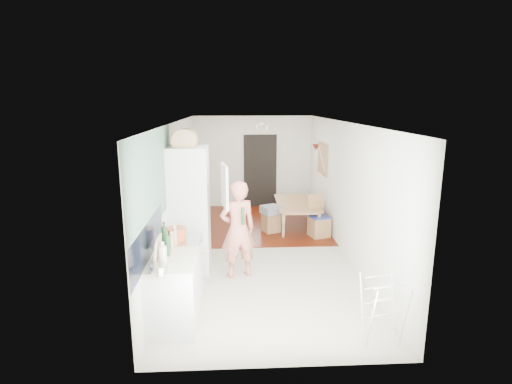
{
  "coord_description": "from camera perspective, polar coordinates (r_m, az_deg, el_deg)",
  "views": [
    {
      "loc": [
        -0.48,
        -7.35,
        2.87
      ],
      "look_at": [
        -0.09,
        0.2,
        1.15
      ],
      "focal_mm": 28.0,
      "sensor_mm": 36.0,
      "label": 1
    }
  ],
  "objects": [
    {
      "name": "dining_table",
      "position": [
        9.37,
        6.02,
        -3.51
      ],
      "size": [
        0.83,
        1.45,
        0.5
      ],
      "primitive_type": "imported",
      "rotation": [
        0.0,
        0.0,
        1.55
      ],
      "color": "#AD864E",
      "rests_on": "floor"
    },
    {
      "name": "sage_wall_panel",
      "position": [
        5.56,
        -14.44,
        1.81
      ],
      "size": [
        0.02,
        3.0,
        1.3
      ],
      "primitive_type": "cube",
      "color": "slate",
      "rests_on": "room_shell"
    },
    {
      "name": "fridge_interior",
      "position": [
        6.72,
        -7.01,
        1.36
      ],
      "size": [
        0.02,
        0.52,
        0.66
      ],
      "primitive_type": "cube",
      "color": "white",
      "rests_on": "room_shell"
    },
    {
      "name": "fridge_housing",
      "position": [
        6.85,
        -9.49,
        -2.57
      ],
      "size": [
        0.66,
        0.66,
        2.15
      ],
      "primitive_type": "cube",
      "color": "silver",
      "rests_on": "room_shell"
    },
    {
      "name": "stool",
      "position": [
        8.98,
        2.14,
        -4.38
      ],
      "size": [
        0.44,
        0.44,
        0.44
      ],
      "primitive_type": null,
      "rotation": [
        0.0,
        0.0,
        0.39
      ],
      "color": "#AD864E",
      "rests_on": "floor"
    },
    {
      "name": "dining_chair",
      "position": [
        8.71,
        9.02,
        -3.45
      ],
      "size": [
        0.48,
        0.48,
        0.91
      ],
      "primitive_type": null,
      "rotation": [
        0.0,
        0.0,
        0.28
      ],
      "color": "#AD864E",
      "rests_on": "floor"
    },
    {
      "name": "wall_sconce",
      "position": [
        10.16,
        8.55,
        6.33
      ],
      "size": [
        0.18,
        0.18,
        0.16
      ],
      "primitive_type": "cone",
      "color": "maroon",
      "rests_on": "room_shell"
    },
    {
      "name": "pepper_mill_back",
      "position": [
        5.69,
        -11.53,
        -6.34
      ],
      "size": [
        0.06,
        0.06,
        0.22
      ],
      "primitive_type": "cylinder",
      "rotation": [
        0.0,
        0.0,
        -0.06
      ],
      "color": "tan",
      "rests_on": "worktop"
    },
    {
      "name": "bottle_b",
      "position": [
        5.58,
        -12.94,
        -6.37
      ],
      "size": [
        0.08,
        0.08,
        0.3
      ],
      "primitive_type": "cylinder",
      "rotation": [
        0.0,
        0.0,
        0.22
      ],
      "color": "#1E4322",
      "rests_on": "worktop"
    },
    {
      "name": "wood_floor_overlay",
      "position": [
        9.65,
        0.01,
        -4.48
      ],
      "size": [
        3.2,
        3.3,
        0.01
      ],
      "primitive_type": "cube",
      "color": "#541206",
      "rests_on": "room_shell"
    },
    {
      "name": "fridge_door",
      "position": [
        6.41,
        -4.52,
        0.87
      ],
      "size": [
        0.14,
        0.56,
        0.7
      ],
      "primitive_type": "cube",
      "rotation": [
        0.0,
        0.0,
        -1.4
      ],
      "color": "silver",
      "rests_on": "room_shell"
    },
    {
      "name": "pinboard",
      "position": [
        9.57,
        9.51,
        4.69
      ],
      "size": [
        0.03,
        0.9,
        0.7
      ],
      "primitive_type": "cube",
      "color": "tan",
      "rests_on": "room_shell"
    },
    {
      "name": "room_shell",
      "position": [
        7.54,
        0.74,
        0.39
      ],
      "size": [
        3.2,
        7.0,
        2.5
      ],
      "primitive_type": null,
      "color": "beige",
      "rests_on": "ground"
    },
    {
      "name": "drying_rack",
      "position": [
        5.24,
        17.66,
        -15.87
      ],
      "size": [
        0.49,
        0.46,
        0.81
      ],
      "primitive_type": null,
      "rotation": [
        0.0,
        0.0,
        0.23
      ],
      "color": "silver",
      "rests_on": "floor"
    },
    {
      "name": "pinboard_frame",
      "position": [
        9.56,
        9.43,
        4.69
      ],
      "size": [
        0.0,
        0.94,
        0.74
      ],
      "primitive_type": "cube",
      "color": "#AD864E",
      "rests_on": "room_shell"
    },
    {
      "name": "tile_splashback",
      "position": [
        5.21,
        -15.13,
        -6.92
      ],
      "size": [
        0.02,
        1.9,
        0.5
      ],
      "primitive_type": "cube",
      "color": "black",
      "rests_on": "room_shell"
    },
    {
      "name": "bottle_c",
      "position": [
        5.04,
        -13.16,
        -8.86
      ],
      "size": [
        0.11,
        0.11,
        0.24
      ],
      "primitive_type": "cylinder",
      "rotation": [
        0.0,
        0.0,
        -0.18
      ],
      "color": "beige",
      "rests_on": "worktop"
    },
    {
      "name": "red_casserole",
      "position": [
        5.91,
        -11.31,
        -5.85
      ],
      "size": [
        0.34,
        0.34,
        0.17
      ],
      "primitive_type": "cylinder",
      "rotation": [
        0.0,
        0.0,
        0.14
      ],
      "color": "#BE4B23",
      "rests_on": "cooker_top"
    },
    {
      "name": "base_cabinet",
      "position": [
        5.44,
        -11.65,
        -14.11
      ],
      "size": [
        0.6,
        0.9,
        0.86
      ],
      "primitive_type": "cube",
      "color": "silver",
      "rests_on": "room_shell"
    },
    {
      "name": "range_cooker",
      "position": [
        6.11,
        -10.62,
        -10.86
      ],
      "size": [
        0.6,
        0.6,
        0.88
      ],
      "primitive_type": "cube",
      "color": "silver",
      "rests_on": "room_shell"
    },
    {
      "name": "floor",
      "position": [
        7.9,
        0.72,
        -8.5
      ],
      "size": [
        3.2,
        7.0,
        0.01
      ],
      "primitive_type": "cube",
      "color": "beige",
      "rests_on": "ground"
    },
    {
      "name": "steel_pan",
      "position": [
        4.85,
        -13.7,
        -10.66
      ],
      "size": [
        0.26,
        0.26,
        0.1
      ],
      "primitive_type": "cylinder",
      "rotation": [
        0.0,
        0.0,
        -0.33
      ],
      "color": "#B1B1B3",
      "rests_on": "worktop"
    },
    {
      "name": "chopping_boards",
      "position": [
        5.07,
        -13.92,
        -8.1
      ],
      "size": [
        0.1,
        0.26,
        0.35
      ],
      "primitive_type": null,
      "rotation": [
        0.0,
        0.0,
        -0.26
      ],
      "color": "tan",
      "rests_on": "worktop"
    },
    {
      "name": "worktop",
      "position": [
        5.25,
        -11.88,
        -9.63
      ],
      "size": [
        0.62,
        0.92,
        0.06
      ],
      "primitive_type": "cube",
      "color": "silver",
      "rests_on": "room_shell"
    },
    {
      "name": "doorway_recess",
      "position": [
        11.01,
        0.6,
        3.01
      ],
      "size": [
        0.9,
        0.04,
        2.0
      ],
      "primitive_type": "cube",
      "color": "black",
      "rests_on": "room_shell"
    },
    {
      "name": "grey_drape",
      "position": [
        8.86,
        2.16,
        -2.55
      ],
      "size": [
        0.51,
        0.51,
        0.17
      ],
      "primitive_type": "cube",
      "rotation": [
        0.0,
        0.0,
        0.45
      ],
      "color": "slate",
      "rests_on": "stool"
    },
    {
      "name": "cooker_top",
      "position": [
        5.94,
        -10.8,
        -6.8
      ],
      "size": [
        0.6,
        0.6,
        0.04
      ],
      "primitive_type": "cube",
      "color": "#B1B1B3",
      "rests_on": "room_shell"
    },
    {
      "name": "bottle_a",
      "position": [
        5.3,
        -12.55,
        -7.48
      ],
      "size": [
        0.08,
        0.08,
        0.28
      ],
      "primitive_type": "cylinder",
      "rotation": [
        0.0,
        0.0,
        -0.18
      ],
      "color": "#1E4322",
      "rests_on": "worktop"
    },
    {
      "name": "person",
      "position": [
        6.54,
        -2.61,
        -4.15
      ],
      "size": [
        0.81,
        0.65,
        1.93
      ],
      "primitive_type": "imported",
      "rotation": [
        0.0,
        0.0,
        3.44
      ],
      "color": "#D47662",
      "rests_on": "floor"
    },
    {
      "name": "pepper_mill_front",
      "position": [
        5.53,
        -11.95,
        -7.05
      ],
      "size": [
        0.06,
        0.06,
        0.2
      ],
      "primitive_type": "cylinder",
      "rotation": [
        0.0,
        0.0,
        0.04
      ],
      "color": "tan",
      "rests_on": "worktop"
    },
    {
      "name": "bread_bin",
      "position": [
        6.62,
        -10.09,
        7.28
      ],
      "size": [
        0.46,
        0.45,
        0.21
      ],
      "primitive_type": null,
      "rotation": [
        0.0,
        0.0,
        -0.18
      ],
      "color": "tan",
      "rests_on": "fridge_housing"
    },
    {
      "name": "held_bottle",
      "position": [
        6.32,
        -1.87,
        -3.48
      ],
      "size": [
        0.06,
        0.06,
        0.28
      ],
      "primitive_type": "cylinder",
      "color": "#1E4322",
      "rests_on": "person"
    }
  ]
}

